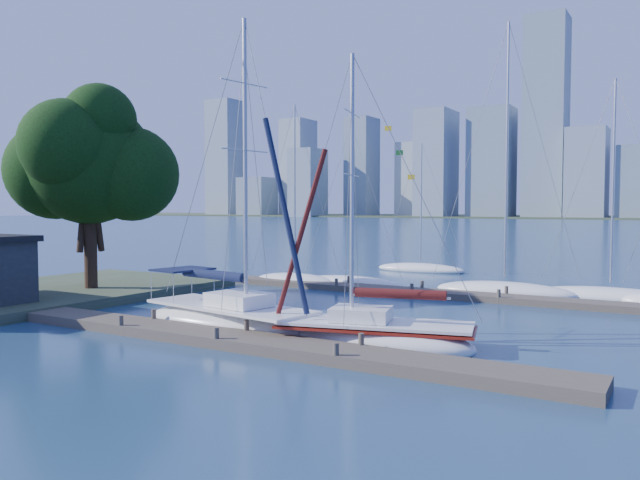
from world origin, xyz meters
The scene contains 12 objects.
ground centered at (0.00, 0.00, 0.00)m, with size 700.00×700.00×0.00m, color navy.
near_dock centered at (0.00, 0.00, 0.20)m, with size 26.00×2.00×0.40m, color #4E4439.
far_dock centered at (2.00, 16.00, 0.18)m, with size 30.00×1.80×0.36m, color #4E4439.
shore centered at (-17.00, 3.00, 0.25)m, with size 12.00×22.00×0.50m, color #38472D.
tree centered at (-15.10, 5.85, 7.98)m, with size 9.52×8.65×12.06m.
sailboat_navy centered at (-2.00, 2.33, 1.02)m, with size 9.09×4.22×13.44m.
sailboat_maroon centered at (4.70, 2.59, 0.91)m, with size 8.13×4.34×11.41m.
bg_boat_0 centered at (-8.23, 16.99, 0.26)m, with size 6.54×3.71×12.39m.
bg_boat_1 centered at (-4.37, 17.77, 0.23)m, with size 7.47×2.39×10.85m.
bg_boat_3 centered at (5.47, 18.52, 0.31)m, with size 8.62×4.63×16.23m.
bg_boat_4 centered at (11.04, 19.40, 0.25)m, with size 8.83×5.62×12.55m.
bg_boat_6 centered at (-3.91, 28.93, 0.22)m, with size 7.53×2.56×10.62m.
Camera 1 is at (14.75, -18.28, 5.18)m, focal length 35.00 mm.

